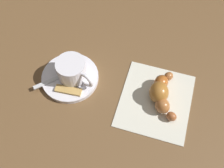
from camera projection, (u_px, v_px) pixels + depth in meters
name	position (u px, v px, depth m)	size (l,w,h in m)	color
ground_plane	(107.00, 90.00, 0.66)	(1.80, 1.80, 0.00)	brown
saucer	(70.00, 77.00, 0.67)	(0.14, 0.14, 0.01)	white
espresso_cup	(72.00, 70.00, 0.64)	(0.09, 0.08, 0.05)	white
teaspoon	(66.00, 74.00, 0.66)	(0.12, 0.07, 0.01)	silver
sugar_packet	(68.00, 90.00, 0.64)	(0.06, 0.02, 0.01)	tan
napkin	(156.00, 100.00, 0.64)	(0.16, 0.18, 0.00)	silver
croissant	(161.00, 93.00, 0.63)	(0.07, 0.13, 0.05)	#A46334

